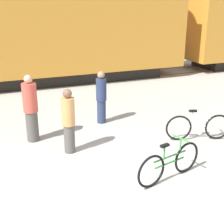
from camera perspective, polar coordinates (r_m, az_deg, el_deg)
ground_plane at (r=6.54m, az=0.11°, el=-13.44°), size 80.00×80.00×0.00m
freight_train at (r=14.52m, az=-14.17°, el=15.87°), size 43.98×2.88×5.29m
rail_near at (r=14.24m, az=-12.83°, el=4.56°), size 55.98×0.07×0.01m
rail_far at (r=15.62m, az=-13.72°, el=5.79°), size 55.98×0.07×0.01m
bicycle_green at (r=6.71m, az=10.52°, el=-9.19°), size 1.71×0.52×0.89m
bicycle_silver at (r=8.74m, az=15.52°, el=-2.61°), size 1.72×0.61×0.88m
person_in_tan at (r=7.64m, az=-7.94°, el=-1.68°), size 0.32×0.32×1.63m
person_in_red at (r=8.46m, az=-14.64°, el=0.57°), size 0.38×0.38×1.82m
person_in_navy at (r=9.50m, az=-1.97°, el=2.70°), size 0.32×0.32×1.62m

